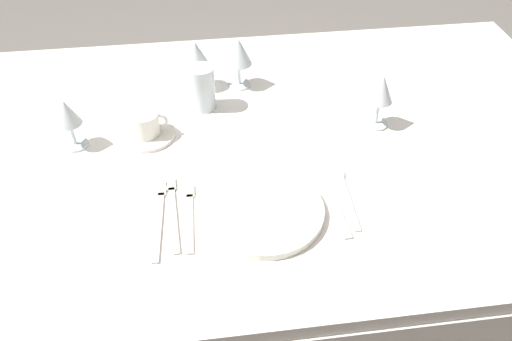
% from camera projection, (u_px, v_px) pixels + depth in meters
% --- Properties ---
extents(ground_plane, '(6.00, 6.00, 0.00)m').
position_uv_depth(ground_plane, '(260.00, 304.00, 1.83)').
color(ground_plane, slate).
extents(dining_table, '(1.80, 1.11, 0.74)m').
position_uv_depth(dining_table, '(261.00, 163.00, 1.39)').
color(dining_table, white).
rests_on(dining_table, ground).
extents(dinner_plate, '(0.27, 0.27, 0.02)m').
position_uv_depth(dinner_plate, '(263.00, 211.00, 1.13)').
color(dinner_plate, white).
rests_on(dinner_plate, dining_table).
extents(fork_outer, '(0.02, 0.20, 0.00)m').
position_uv_depth(fork_outer, '(190.00, 214.00, 1.14)').
color(fork_outer, beige).
rests_on(fork_outer, dining_table).
extents(fork_inner, '(0.03, 0.23, 0.00)m').
position_uv_depth(fork_inner, '(173.00, 210.00, 1.14)').
color(fork_inner, beige).
rests_on(fork_inner, dining_table).
extents(fork_salad, '(0.03, 0.23, 0.00)m').
position_uv_depth(fork_salad, '(159.00, 217.00, 1.13)').
color(fork_salad, beige).
rests_on(fork_salad, dining_table).
extents(dinner_knife, '(0.03, 0.22, 0.00)m').
position_uv_depth(dinner_knife, '(334.00, 204.00, 1.16)').
color(dinner_knife, beige).
rests_on(dinner_knife, dining_table).
extents(spoon_soup, '(0.03, 0.20, 0.01)m').
position_uv_depth(spoon_soup, '(345.00, 190.00, 1.19)').
color(spoon_soup, beige).
rests_on(spoon_soup, dining_table).
extents(saucer_left, '(0.14, 0.14, 0.01)m').
position_uv_depth(saucer_left, '(147.00, 135.00, 1.34)').
color(saucer_left, white).
rests_on(saucer_left, dining_table).
extents(coffee_cup_left, '(0.10, 0.07, 0.06)m').
position_uv_depth(coffee_cup_left, '(146.00, 123.00, 1.32)').
color(coffee_cup_left, white).
rests_on(coffee_cup_left, saucer_left).
extents(wine_glass_centre, '(0.08, 0.08, 0.15)m').
position_uv_depth(wine_glass_centre, '(239.00, 53.00, 1.46)').
color(wine_glass_centre, silver).
rests_on(wine_glass_centre, dining_table).
extents(wine_glass_left, '(0.07, 0.07, 0.15)m').
position_uv_depth(wine_glass_left, '(381.00, 91.00, 1.31)').
color(wine_glass_left, silver).
rests_on(wine_glass_left, dining_table).
extents(wine_glass_right, '(0.07, 0.07, 0.14)m').
position_uv_depth(wine_glass_right, '(196.00, 55.00, 1.45)').
color(wine_glass_right, silver).
rests_on(wine_glass_right, dining_table).
extents(wine_glass_far, '(0.06, 0.06, 0.13)m').
position_uv_depth(wine_glass_far, '(67.00, 115.00, 1.26)').
color(wine_glass_far, silver).
rests_on(wine_glass_far, dining_table).
extents(drink_tumbler, '(0.07, 0.07, 0.12)m').
position_uv_depth(drink_tumbler, '(203.00, 90.00, 1.41)').
color(drink_tumbler, silver).
rests_on(drink_tumbler, dining_table).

